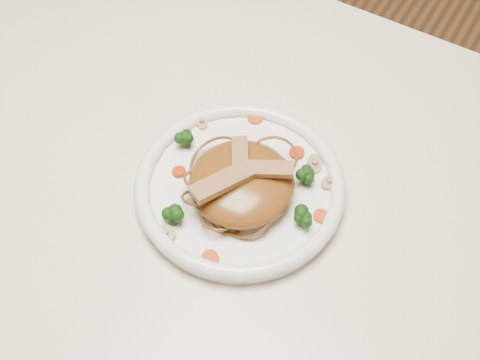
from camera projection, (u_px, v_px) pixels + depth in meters
The scene contains 20 objects.
ground at pixel (215, 359), 1.47m from camera, with size 4.00×4.00×0.00m, color #56321D.
table at pixel (201, 208), 0.93m from camera, with size 1.20×0.80×0.75m.
plate at pixel (240, 190), 0.82m from camera, with size 0.27×0.27×0.02m, color white.
noodle_mound at pixel (241, 183), 0.79m from camera, with size 0.13×0.13×0.04m, color brown.
chicken_a at pixel (268, 169), 0.77m from camera, with size 0.06×0.02×0.01m, color #A97F4F.
chicken_b at pixel (240, 158), 0.78m from camera, with size 0.06×0.02×0.01m, color #A97F4F.
chicken_c at pixel (221, 183), 0.76m from camera, with size 0.08×0.02×0.01m, color #A97F4F.
broccoli_0 at pixel (308, 175), 0.81m from camera, with size 0.03×0.03×0.03m, color #13400D, non-canonical shape.
broccoli_1 at pixel (185, 138), 0.84m from camera, with size 0.02×0.02×0.03m, color #13400D, non-canonical shape.
broccoli_2 at pixel (173, 216), 0.77m from camera, with size 0.02×0.02×0.03m, color #13400D, non-canonical shape.
broccoli_3 at pixel (305, 217), 0.77m from camera, with size 0.02×0.02×0.03m, color #13400D, non-canonical shape.
carrot_0 at pixel (297, 153), 0.84m from camera, with size 0.02×0.02×0.01m, color #B22B06.
carrot_1 at pixel (179, 172), 0.82m from camera, with size 0.02×0.02×0.01m, color #B22B06.
carrot_2 at pixel (321, 216), 0.79m from camera, with size 0.02×0.02×0.01m, color #B22B06.
carrot_3 at pixel (255, 118), 0.88m from camera, with size 0.02×0.02×0.01m, color #B22B06.
carrot_4 at pixel (210, 258), 0.75m from camera, with size 0.02×0.02×0.01m, color #B22B06.
mushroom_0 at pixel (166, 234), 0.77m from camera, with size 0.03×0.03×0.01m, color tan.
mushroom_1 at pixel (330, 183), 0.81m from camera, with size 0.03×0.03×0.01m, color tan.
mushroom_2 at pixel (202, 123), 0.87m from camera, with size 0.02×0.02×0.01m, color tan.
mushroom_3 at pixel (314, 164), 0.83m from camera, with size 0.03×0.03×0.01m, color tan.
Camera 1 is at (0.30, -0.40, 1.44)m, focal length 47.85 mm.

